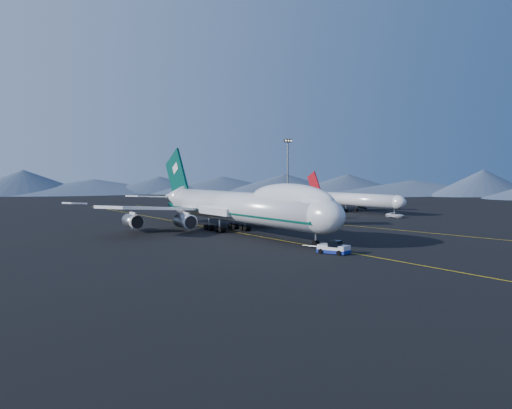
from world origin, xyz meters
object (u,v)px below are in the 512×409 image
pushback_tug (334,249)px  second_jet (352,200)px  service_van (395,215)px  floodlight_mast (288,173)px  boeing_747 (239,206)px

pushback_tug → second_jet: bearing=25.4°
service_van → floodlight_mast: 57.71m
boeing_747 → pushback_tug: (-2.95, -34.90, -5.12)m
pushback_tug → second_jet: (66.71, 70.12, 3.34)m
pushback_tug → service_van: pushback_tug is taller
second_jet → pushback_tug: bearing=-133.4°
pushback_tug → service_van: 76.69m
second_jet → floodlight_mast: 33.49m
second_jet → service_van: 24.99m
pushback_tug → service_van: size_ratio=1.05×
pushback_tug → second_jet: size_ratio=0.12×
boeing_747 → second_jet: size_ratio=1.55×
boeing_747 → pushback_tug: 35.39m
boeing_747 → second_jet: 72.87m
service_van → floodlight_mast: floodlight_mast is taller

